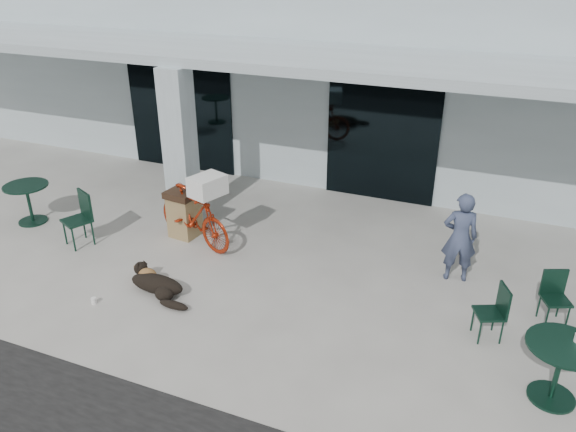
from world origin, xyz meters
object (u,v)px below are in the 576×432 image
at_px(cafe_table_far, 557,372).
at_px(person, 460,237).
at_px(cafe_table_near, 29,204).
at_px(cafe_chair_far_a, 556,299).
at_px(dog, 157,283).
at_px(cafe_chair_far_b, 489,313).
at_px(cafe_chair_near, 77,220).
at_px(trash_receptacle, 184,213).
at_px(bicycle, 194,216).

distance_m(cafe_table_far, person, 2.85).
bearing_deg(cafe_table_near, cafe_chair_far_a, 2.09).
relative_size(cafe_table_near, cafe_chair_far_a, 1.05).
distance_m(dog, cafe_chair_far_b, 5.09).
xyz_separation_m(dog, cafe_table_near, (-3.84, 1.22, 0.22)).
xyz_separation_m(cafe_chair_near, person, (6.67, 1.46, 0.27)).
bearing_deg(cafe_chair_far_b, cafe_chair_far_a, 105.79).
distance_m(cafe_chair_far_b, trash_receptacle, 5.77).
xyz_separation_m(cafe_table_near, trash_receptacle, (3.20, 0.70, 0.06)).
distance_m(dog, cafe_chair_far_a, 6.10).
bearing_deg(cafe_table_far, bicycle, 163.72).
height_order(bicycle, trash_receptacle, bicycle).
relative_size(dog, cafe_chair_near, 1.07).
distance_m(dog, cafe_table_far, 5.89).
bearing_deg(cafe_table_far, dog, 178.91).
bearing_deg(cafe_table_near, dog, -17.57).
relative_size(bicycle, dog, 1.71).
height_order(cafe_table_far, trash_receptacle, trash_receptacle).
bearing_deg(person, dog, 13.72).
bearing_deg(cafe_chair_far_b, cafe_table_far, 18.28).
relative_size(bicycle, cafe_table_near, 2.17).
bearing_deg(person, cafe_chair_far_b, 99.54).
xyz_separation_m(cafe_table_far, cafe_chair_far_a, (0.01, 1.68, -0.00)).
bearing_deg(trash_receptacle, person, 4.26).
distance_m(person, trash_receptacle, 5.06).
height_order(cafe_chair_near, cafe_chair_far_a, cafe_chair_near).
distance_m(dog, cafe_table_near, 4.04).
distance_m(cafe_table_near, cafe_chair_far_a, 9.74).
bearing_deg(trash_receptacle, cafe_chair_far_b, -10.77).
relative_size(bicycle, trash_receptacle, 2.00).
bearing_deg(cafe_chair_near, dog, 4.79).
relative_size(cafe_chair_far_a, trash_receptacle, 0.88).
distance_m(dog, trash_receptacle, 2.04).
xyz_separation_m(bicycle, cafe_chair_near, (-1.98, -0.87, -0.05)).
relative_size(cafe_chair_near, person, 0.66).
xyz_separation_m(cafe_chair_far_a, person, (-1.50, 0.72, 0.37)).
bearing_deg(trash_receptacle, cafe_table_far, -17.24).
distance_m(cafe_table_far, cafe_chair_far_b, 1.29).
bearing_deg(dog, trash_receptacle, 131.61).
relative_size(cafe_chair_far_b, person, 0.54).
xyz_separation_m(dog, cafe_chair_far_a, (5.89, 1.57, 0.23)).
xyz_separation_m(dog, cafe_table_far, (5.88, -0.11, 0.23)).
bearing_deg(bicycle, cafe_chair_far_a, -72.26).
xyz_separation_m(cafe_chair_near, cafe_chair_far_a, (8.18, 0.75, -0.10)).
height_order(dog, trash_receptacle, trash_receptacle).
height_order(bicycle, cafe_chair_far_b, bicycle).
bearing_deg(bicycle, cafe_table_near, 116.50).
bearing_deg(bicycle, cafe_table_far, -87.42).
bearing_deg(bicycle, cafe_chair_far_b, -80.29).
bearing_deg(person, cafe_chair_near, -1.47).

